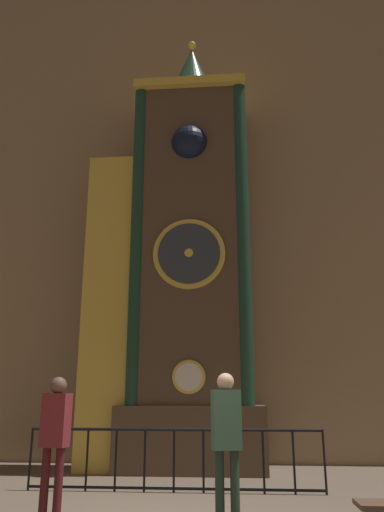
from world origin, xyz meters
name	(u,v)px	position (x,y,z in m)	size (l,w,h in m)	color
cathedral_back_wall	(202,195)	(-0.09, 5.92, 6.52)	(24.00, 0.32, 13.05)	#997A5B
clock_tower	(176,267)	(-0.60, 4.65, 4.26)	(3.82, 1.85, 10.25)	brown
railing_fence	(174,456)	(-0.34, 2.30, 0.53)	(4.74, 0.05, 0.96)	black
visitor_near	(55,429)	(-1.71, 0.59, 1.03)	(0.37, 0.27, 1.70)	#461518
visitor_far	(226,431)	(0.54, 0.29, 1.04)	(0.38, 0.29, 1.73)	#213427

